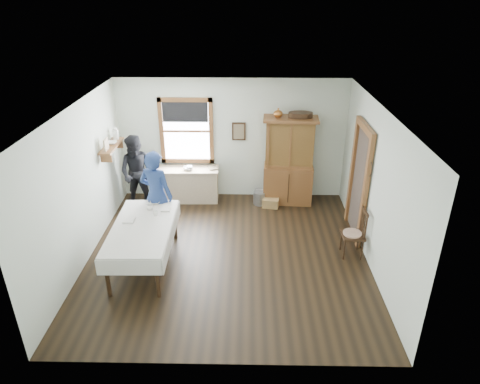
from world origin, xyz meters
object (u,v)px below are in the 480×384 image
(pail, at_px, (260,198))
(woman_blue, at_px, (157,199))
(china_hutch, at_px, (289,161))
(dining_table, at_px, (144,245))
(figure_dark, at_px, (138,176))
(work_counter, at_px, (189,184))
(wicker_basket, at_px, (271,203))
(spindle_chair, at_px, (353,233))

(pail, xyz_separation_m, woman_blue, (-1.97, -1.41, 0.67))
(china_hutch, bearing_deg, dining_table, -133.64)
(dining_table, relative_size, figure_dark, 1.28)
(work_counter, relative_size, woman_blue, 0.82)
(pail, relative_size, wicker_basket, 0.86)
(china_hutch, bearing_deg, spindle_chair, -61.31)
(pail, height_order, woman_blue, woman_blue)
(china_hutch, xyz_separation_m, wicker_basket, (-0.38, -0.27, -0.88))
(work_counter, xyz_separation_m, china_hutch, (2.22, -0.03, 0.59))
(spindle_chair, relative_size, figure_dark, 0.60)
(dining_table, bearing_deg, woman_blue, 85.46)
(dining_table, relative_size, spindle_chair, 2.13)
(work_counter, height_order, woman_blue, woman_blue)
(spindle_chair, height_order, wicker_basket, spindle_chair)
(spindle_chair, xyz_separation_m, wicker_basket, (-1.37, 1.84, -0.36))
(china_hutch, bearing_deg, woman_blue, -145.84)
(dining_table, height_order, figure_dark, figure_dark)
(wicker_basket, distance_m, figure_dark, 2.94)
(work_counter, height_order, china_hutch, china_hutch)
(china_hutch, xyz_separation_m, pail, (-0.62, -0.13, -0.83))
(spindle_chair, xyz_separation_m, pail, (-1.61, 1.98, -0.31))
(dining_table, distance_m, woman_blue, 1.04)
(pail, bearing_deg, figure_dark, -175.51)
(work_counter, distance_m, spindle_chair, 3.86)
(figure_dark, bearing_deg, dining_table, -65.78)
(spindle_chair, bearing_deg, woman_blue, 168.65)
(dining_table, xyz_separation_m, spindle_chair, (3.66, 0.37, 0.07))
(work_counter, distance_m, figure_dark, 1.15)
(work_counter, bearing_deg, pail, -7.50)
(wicker_basket, bearing_deg, woman_blue, -150.22)
(work_counter, height_order, figure_dark, figure_dark)
(woman_blue, bearing_deg, spindle_chair, -170.14)
(wicker_basket, bearing_deg, pail, 150.61)
(dining_table, relative_size, pail, 6.56)
(dining_table, distance_m, spindle_chair, 3.68)
(wicker_basket, bearing_deg, work_counter, 170.57)
(china_hutch, distance_m, pail, 1.04)
(work_counter, bearing_deg, china_hutch, -2.37)
(wicker_basket, height_order, figure_dark, figure_dark)
(woman_blue, relative_size, figure_dark, 1.08)
(china_hutch, relative_size, dining_table, 1.00)
(work_counter, relative_size, spindle_chair, 1.46)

